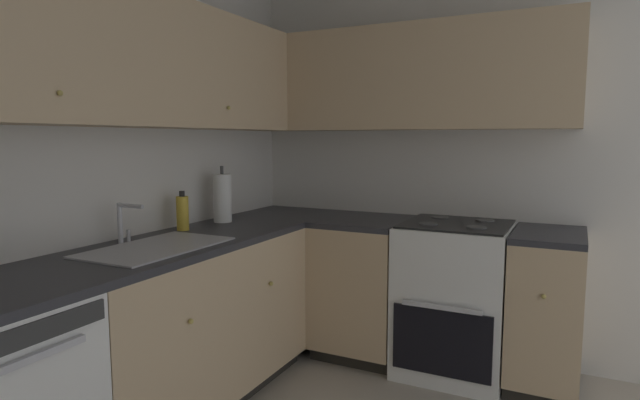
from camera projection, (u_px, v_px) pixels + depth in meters
wall_back at (65, 175)px, 2.37m from camera, size 3.61×0.05×2.47m
wall_right at (521, 166)px, 3.17m from camera, size 0.05×3.62×2.47m
lower_cabinets_back at (186, 327)px, 2.69m from camera, size 1.49×0.62×0.86m
countertop_back at (184, 243)px, 2.63m from camera, size 2.69×0.60×0.03m
lower_cabinets_right at (431, 298)px, 3.17m from camera, size 0.62×1.54×0.86m
countertop_right at (433, 226)px, 3.12m from camera, size 0.60×1.54×0.03m
oven_range at (455, 297)px, 3.13m from camera, size 0.68×0.62×1.04m
upper_cabinets_back at (132, 60)px, 2.45m from camera, size 2.37×0.34×0.63m
upper_cabinets_right at (400, 79)px, 3.26m from camera, size 0.32×2.09×0.63m
sink at (157, 256)px, 2.43m from camera, size 0.68×0.40×0.10m
faucet at (124, 219)px, 2.51m from camera, size 0.07×0.16×0.20m
soap_bottle at (183, 213)px, 2.88m from camera, size 0.07×0.07×0.22m
paper_towel_roll at (222, 198)px, 3.16m from camera, size 0.11×0.11×0.35m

